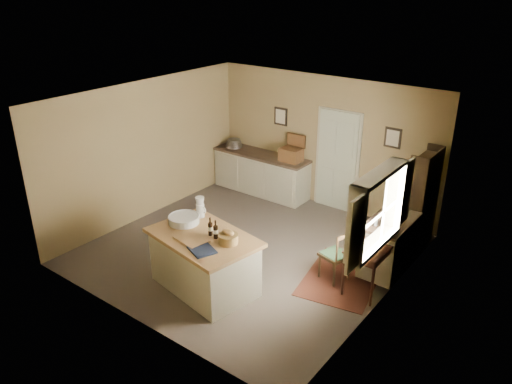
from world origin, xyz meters
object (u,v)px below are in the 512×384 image
sideboard (262,172)px  right_cabinet (389,244)px  work_island (204,260)px  desk_chair (335,255)px  writing_desk (371,250)px  shelving_unit (424,201)px

sideboard → right_cabinet: sideboard is taller
work_island → desk_chair: (1.49, 1.41, -0.05)m
writing_desk → right_cabinet: 0.72m
sideboard → desk_chair: bearing=-35.1°
work_island → writing_desk: (2.04, 1.50, 0.19)m
sideboard → work_island: bearing=-66.9°
work_island → sideboard: size_ratio=0.81×
writing_desk → work_island: bearing=-143.6°
work_island → shelving_unit: 3.93m
work_island → right_cabinet: bearing=56.9°
desk_chair → shelving_unit: bearing=85.1°
right_cabinet → shelving_unit: shelving_unit is taller
sideboard → right_cabinet: size_ratio=2.01×
writing_desk → shelving_unit: bearing=85.1°
sideboard → shelving_unit: size_ratio=1.24×
writing_desk → right_cabinet: right_cabinet is taller
writing_desk → desk_chair: 0.61m
work_island → sideboard: (-1.50, 3.51, -0.00)m
work_island → right_cabinet: (2.04, 2.19, -0.02)m
right_cabinet → shelving_unit: 1.14m
work_island → right_cabinet: work_island is taller
work_island → shelving_unit: shelving_unit is taller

